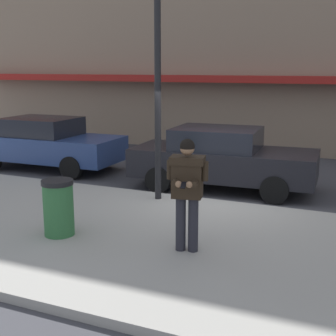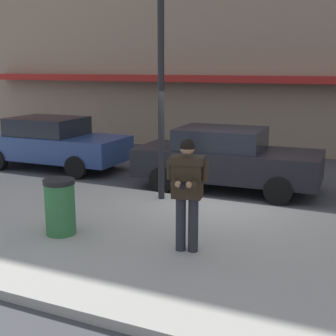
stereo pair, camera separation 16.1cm
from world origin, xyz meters
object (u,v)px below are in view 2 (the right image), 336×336
at_px(parked_sedan_mid, 226,158).
at_px(man_texting_on_phone, 187,183).
at_px(street_lamp_post, 161,60).
at_px(trash_bin, 60,207).
at_px(parked_sedan_near, 52,142).

height_order(parked_sedan_mid, man_texting_on_phone, man_texting_on_phone).
xyz_separation_m(man_texting_on_phone, street_lamp_post, (-1.69, 2.56, 1.89)).
height_order(man_texting_on_phone, trash_bin, man_texting_on_phone).
bearing_deg(street_lamp_post, parked_sedan_near, 156.16).
height_order(parked_sedan_mid, street_lamp_post, street_lamp_post).
relative_size(man_texting_on_phone, trash_bin, 1.84).
bearing_deg(trash_bin, street_lamp_post, 77.55).
relative_size(parked_sedan_near, trash_bin, 4.63).
bearing_deg(trash_bin, parked_sedan_near, 129.86).
bearing_deg(man_texting_on_phone, street_lamp_post, 123.35).
relative_size(parked_sedan_mid, street_lamp_post, 0.94).
height_order(parked_sedan_near, parked_sedan_mid, same).
bearing_deg(parked_sedan_mid, trash_bin, -107.71).
relative_size(parked_sedan_near, parked_sedan_mid, 0.99).
bearing_deg(parked_sedan_mid, man_texting_on_phone, -79.61).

